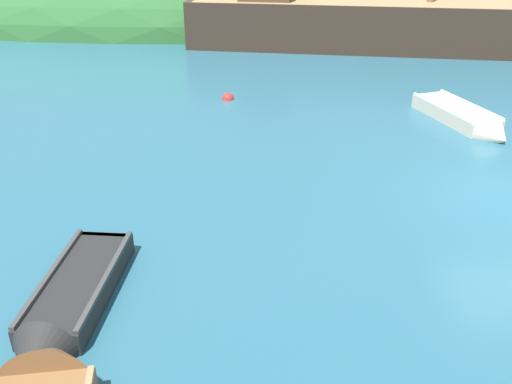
{
  "coord_description": "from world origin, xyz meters",
  "views": [
    {
      "loc": [
        -6.63,
        -9.89,
        5.58
      ],
      "look_at": [
        -5.54,
        0.61,
        0.16
      ],
      "focal_mm": 39.13,
      "sensor_mm": 36.0,
      "label": 1
    }
  ],
  "objects_px": {
    "sailing_ship": "(359,29)",
    "buoy_red": "(228,99)",
    "rowboat_center": "(69,308)",
    "rowboat_outer_right": "(466,121)"
  },
  "relations": [
    {
      "from": "sailing_ship",
      "to": "buoy_red",
      "type": "height_order",
      "value": "sailing_ship"
    },
    {
      "from": "rowboat_center",
      "to": "sailing_ship",
      "type": "bearing_deg",
      "value": 162.68
    },
    {
      "from": "sailing_ship",
      "to": "buoy_red",
      "type": "xyz_separation_m",
      "value": [
        -6.15,
        -6.87,
        -0.77
      ]
    },
    {
      "from": "sailing_ship",
      "to": "rowboat_center",
      "type": "distance_m",
      "value": 19.64
    },
    {
      "from": "rowboat_center",
      "to": "buoy_red",
      "type": "height_order",
      "value": "rowboat_center"
    },
    {
      "from": "sailing_ship",
      "to": "rowboat_center",
      "type": "relative_size",
      "value": 5.07
    },
    {
      "from": "sailing_ship",
      "to": "buoy_red",
      "type": "bearing_deg",
      "value": -117.68
    },
    {
      "from": "sailing_ship",
      "to": "buoy_red",
      "type": "relative_size",
      "value": 43.94
    },
    {
      "from": "rowboat_center",
      "to": "buoy_red",
      "type": "bearing_deg",
      "value": 174.42
    },
    {
      "from": "rowboat_outer_right",
      "to": "buoy_red",
      "type": "distance_m",
      "value": 7.33
    }
  ]
}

